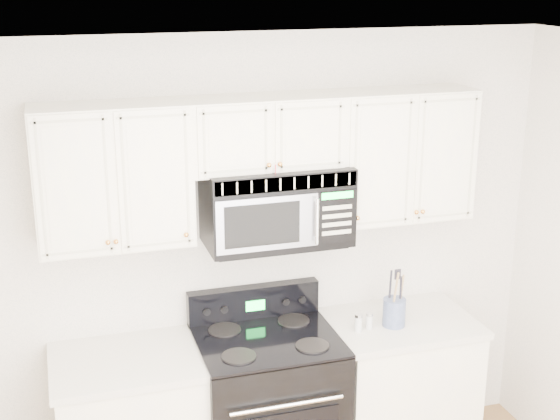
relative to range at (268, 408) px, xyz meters
name	(u,v)px	position (x,y,z in m)	size (l,w,h in m)	color
room	(379,411)	(0.04, -1.42, 0.82)	(3.51, 3.51, 2.61)	olive
base_cabinet_right	(398,393)	(0.84, 0.02, -0.06)	(0.86, 0.65, 0.92)	white
range	(268,408)	(0.00, 0.00, 0.00)	(0.79, 0.72, 1.13)	black
upper_cabinets	(265,158)	(0.04, 0.17, 1.45)	(2.44, 0.37, 0.75)	white
microwave	(277,205)	(0.09, 0.13, 1.19)	(0.80, 0.45, 0.44)	black
utensil_crock	(394,311)	(0.76, -0.03, 0.53)	(0.13, 0.13, 0.35)	slate
shaker_salt	(369,321)	(0.61, -0.03, 0.49)	(0.04, 0.04, 0.10)	beige
shaker_pepper	(358,323)	(0.53, -0.05, 0.49)	(0.05, 0.05, 0.11)	beige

